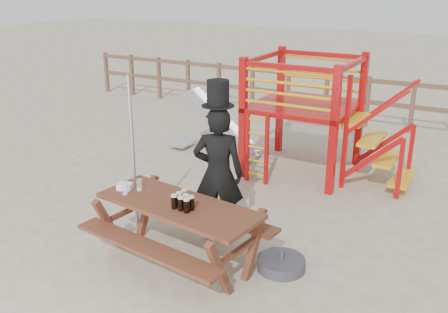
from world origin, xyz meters
TOP-DOWN VIEW (x-y plane):
  - ground at (0.00, 0.00)m, footprint 60.00×60.00m
  - back_fence at (0.00, 7.00)m, footprint 15.09×0.09m
  - playground_fort at (0.12, 3.58)m, footprint 4.71×1.84m
  - picnic_table at (0.05, -0.13)m, footprint 2.20×1.65m
  - man_with_hat at (0.15, 0.67)m, footprint 0.78×0.65m
  - metal_pole at (-0.88, 0.21)m, footprint 0.05×0.05m
  - parasol_base at (1.21, 0.34)m, footprint 0.58×0.58m
  - paper_bag at (-0.77, -0.10)m, footprint 0.21×0.19m
  - stout_pints at (0.18, -0.20)m, footprint 0.26×0.27m
  - empty_glasses at (-0.63, -0.13)m, footprint 0.15×0.25m

SIDE VIEW (x-z plane):
  - ground at x=0.00m, z-range 0.00..0.00m
  - parasol_base at x=1.21m, z-range -0.05..0.19m
  - picnic_table at x=0.05m, z-range 0.10..0.90m
  - back_fence at x=0.00m, z-range 0.14..1.34m
  - paper_bag at x=-0.77m, z-range 0.79..0.87m
  - empty_glasses at x=-0.63m, z-range 0.79..0.94m
  - stout_pints at x=0.18m, z-range 0.79..0.97m
  - man_with_hat at x=0.15m, z-range -0.11..2.04m
  - playground_fort at x=0.12m, z-range 0.02..2.12m
  - metal_pole at x=-0.88m, z-range 0.00..2.19m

